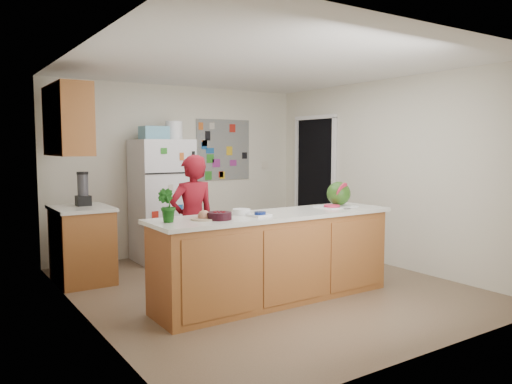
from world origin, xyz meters
TOP-DOWN VIEW (x-y plane):
  - floor at (0.00, 0.00)m, footprint 4.00×4.50m
  - wall_back at (0.00, 2.26)m, footprint 4.00×0.02m
  - wall_left at (-2.01, 0.00)m, footprint 0.02×4.50m
  - wall_right at (2.01, 0.00)m, footprint 0.02×4.50m
  - ceiling at (0.00, 0.00)m, footprint 4.00×4.50m
  - doorway at (1.99, 1.45)m, footprint 0.03×0.85m
  - peninsula_base at (-0.20, -0.50)m, footprint 2.60×0.62m
  - peninsula_top at (-0.20, -0.50)m, footprint 2.68×0.70m
  - side_counter_base at (-1.69, 1.35)m, footprint 0.60×0.80m
  - side_counter_top at (-1.69, 1.35)m, footprint 0.64×0.84m
  - upper_cabinets at (-1.82, 1.30)m, footprint 0.35×1.00m
  - refrigerator at (-0.45, 1.88)m, footprint 0.75×0.70m
  - fridge_top_bin at (-0.55, 1.88)m, footprint 0.35×0.28m
  - photo_collage at (0.75, 2.24)m, footprint 0.95×0.01m
  - person at (-0.70, 0.42)m, footprint 0.56×0.38m
  - blender_appliance at (-1.64, 1.43)m, footprint 0.13×0.13m
  - cutting_board at (0.68, -0.45)m, footprint 0.43×0.33m
  - watermelon at (0.74, -0.43)m, footprint 0.27×0.27m
  - watermelon_slice at (0.58, -0.50)m, footprint 0.18×0.18m
  - cherry_bowl at (-0.90, -0.57)m, footprint 0.30×0.30m
  - white_bowl at (-0.56, -0.41)m, footprint 0.22×0.22m
  - cobalt_bowl at (-0.48, -0.63)m, footprint 0.12×0.12m
  - plate at (-1.02, -0.50)m, footprint 0.26×0.26m
  - paper_towel at (-0.46, -0.60)m, footprint 0.22×0.20m
  - keys at (0.66, -0.66)m, footprint 0.09×0.05m
  - potted_plant at (-1.38, -0.45)m, footprint 0.21×0.21m

SIDE VIEW (x-z plane):
  - floor at x=0.00m, z-range -0.02..0.00m
  - side_counter_base at x=-1.69m, z-range 0.00..0.86m
  - peninsula_base at x=-0.20m, z-range 0.00..0.88m
  - person at x=-0.70m, z-range 0.00..1.51m
  - refrigerator at x=-0.45m, z-range 0.00..1.70m
  - side_counter_top at x=-1.69m, z-range 0.86..0.90m
  - peninsula_top at x=-0.20m, z-range 0.88..0.92m
  - cutting_board at x=0.68m, z-range 0.92..0.93m
  - keys at x=0.66m, z-range 0.92..0.93m
  - plate at x=-1.02m, z-range 0.92..0.94m
  - paper_towel at x=-0.46m, z-range 0.92..0.94m
  - watermelon_slice at x=0.58m, z-range 0.93..0.95m
  - cobalt_bowl at x=-0.48m, z-range 0.92..0.97m
  - white_bowl at x=-0.56m, z-range 0.92..0.98m
  - cherry_bowl at x=-0.90m, z-range 0.92..0.99m
  - doorway at x=1.99m, z-range 0.00..2.04m
  - watermelon at x=0.74m, z-range 0.93..1.20m
  - potted_plant at x=-1.38m, z-range 0.92..1.23m
  - blender_appliance at x=-1.64m, z-range 0.90..1.28m
  - wall_back at x=0.00m, z-range 0.00..2.50m
  - wall_left at x=-2.01m, z-range 0.00..2.50m
  - wall_right at x=2.01m, z-range 0.00..2.50m
  - photo_collage at x=0.75m, z-range 1.08..2.02m
  - fridge_top_bin at x=-0.55m, z-range 1.70..1.88m
  - upper_cabinets at x=-1.82m, z-range 1.50..2.30m
  - ceiling at x=0.00m, z-range 2.50..2.52m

